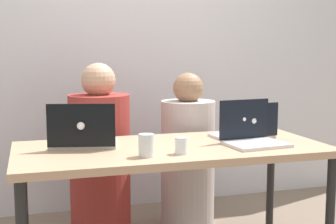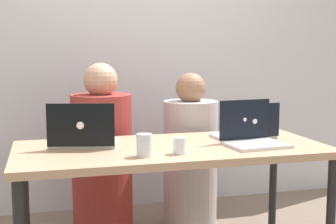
{
  "view_description": "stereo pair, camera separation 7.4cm",
  "coord_description": "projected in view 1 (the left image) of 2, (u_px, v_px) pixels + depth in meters",
  "views": [
    {
      "loc": [
        -0.75,
        -2.43,
        1.23
      ],
      "look_at": [
        0.0,
        0.08,
        0.89
      ],
      "focal_mm": 50.0,
      "sensor_mm": 36.0,
      "label": 1
    },
    {
      "loc": [
        -0.68,
        -2.45,
        1.23
      ],
      "look_at": [
        0.0,
        0.08,
        0.89
      ],
      "focal_mm": 50.0,
      "sensor_mm": 36.0,
      "label": 2
    }
  ],
  "objects": [
    {
      "name": "water_glass_center",
      "position": [
        181.0,
        147.0,
        2.38
      ],
      "size": [
        0.07,
        0.07,
        0.09
      ],
      "color": "silver",
      "rests_on": "desk"
    },
    {
      "name": "water_glass_left",
      "position": [
        146.0,
        147.0,
        2.32
      ],
      "size": [
        0.08,
        0.08,
        0.11
      ],
      "color": "silver",
      "rests_on": "desk"
    },
    {
      "name": "back_wall",
      "position": [
        127.0,
        56.0,
        3.67
      ],
      "size": [
        4.5,
        0.1,
        2.4
      ],
      "primitive_type": "cube",
      "color": "silver",
      "rests_on": "ground"
    },
    {
      "name": "person_on_right",
      "position": [
        188.0,
        158.0,
        3.3
      ],
      "size": [
        0.46,
        0.46,
        1.09
      ],
      "rotation": [
        0.0,
        0.0,
        3.4
      ],
      "color": "#B9AEAD",
      "rests_on": "ground"
    },
    {
      "name": "laptop_back_right",
      "position": [
        245.0,
        130.0,
        2.81
      ],
      "size": [
        0.38,
        0.27,
        0.22
      ],
      "rotation": [
        0.0,
        0.0,
        3.24
      ],
      "color": "silver",
      "rests_on": "desk"
    },
    {
      "name": "person_on_left",
      "position": [
        100.0,
        160.0,
        3.12
      ],
      "size": [
        0.47,
        0.47,
        1.16
      ],
      "rotation": [
        0.0,
        0.0,
        3.33
      ],
      "color": "maroon",
      "rests_on": "ground"
    },
    {
      "name": "laptop_front_right",
      "position": [
        252.0,
        135.0,
        2.63
      ],
      "size": [
        0.35,
        0.3,
        0.25
      ],
      "rotation": [
        0.0,
        0.0,
        0.11
      ],
      "color": "silver",
      "rests_on": "desk"
    },
    {
      "name": "laptop_back_left",
      "position": [
        83.0,
        137.0,
        2.55
      ],
      "size": [
        0.41,
        0.33,
        0.25
      ],
      "rotation": [
        0.0,
        0.0,
        2.91
      ],
      "color": "silver",
      "rests_on": "desk"
    },
    {
      "name": "desk",
      "position": [
        172.0,
        157.0,
        2.6
      ],
      "size": [
        1.71,
        0.76,
        0.71
      ],
      "color": "tan",
      "rests_on": "ground"
    }
  ]
}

